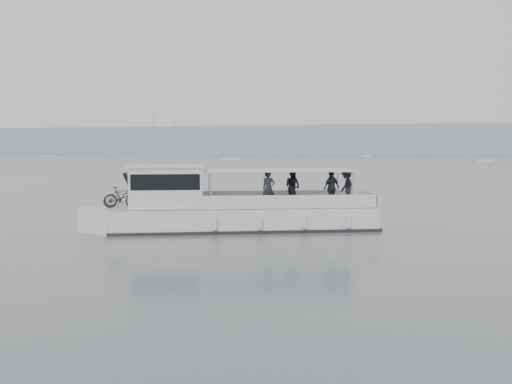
# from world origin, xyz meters

# --- Properties ---
(ground) EXTENTS (1400.00, 1400.00, 0.00)m
(ground) POSITION_xyz_m (0.00, 0.00, 0.00)
(ground) COLOR #545D63
(ground) RESTS_ON ground
(headland) EXTENTS (1400.00, 90.00, 28.00)m
(headland) POSITION_xyz_m (0.00, 560.00, 14.00)
(headland) COLOR #939EA8
(headland) RESTS_ON ground
(tour_boat) EXTENTS (12.24, 6.80, 5.24)m
(tour_boat) POSITION_xyz_m (-2.75, 3.23, 0.86)
(tour_boat) COLOR silver
(tour_boat) RESTS_ON ground
(moored_fleet) EXTENTS (440.08, 367.24, 10.88)m
(moored_fleet) POSITION_xyz_m (-36.58, 197.14, 0.36)
(moored_fleet) COLOR silver
(moored_fleet) RESTS_ON ground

